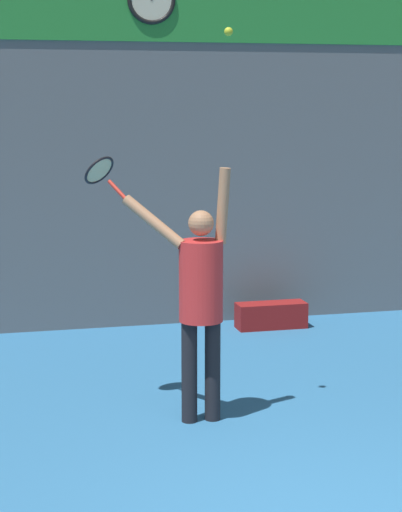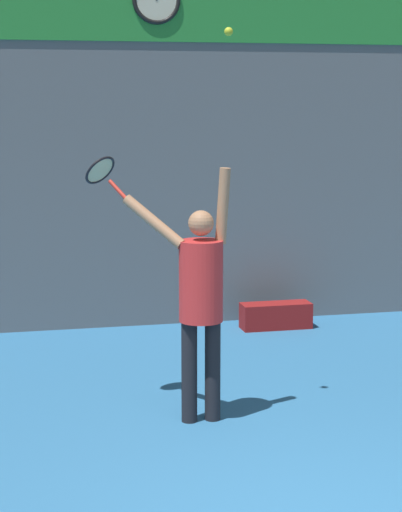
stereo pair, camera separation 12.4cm
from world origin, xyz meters
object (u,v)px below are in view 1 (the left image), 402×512
object	(u,v)px
tennis_racket	(101,172)
tennis_ball	(229,32)
equipment_bag	(271,315)
tennis_player	(200,292)

from	to	relation	value
tennis_racket	tennis_ball	xyz separation A→B (m)	(0.94, -0.55, 1.12)
tennis_racket	equipment_bag	distance (m)	3.76
tennis_player	tennis_racket	bearing A→B (deg)	143.83
tennis_ball	equipment_bag	world-z (taller)	tennis_ball
tennis_player	tennis_racket	size ratio (longest dim) A/B	5.08
tennis_racket	tennis_ball	bearing A→B (deg)	-30.24
tennis_player	tennis_ball	world-z (taller)	tennis_ball
tennis_player	tennis_ball	distance (m)	2.07
tennis_racket	tennis_ball	distance (m)	1.56
tennis_player	tennis_racket	world-z (taller)	tennis_racket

